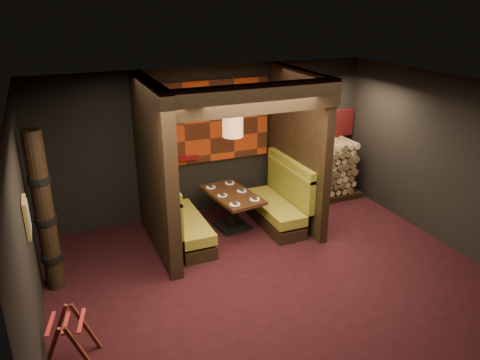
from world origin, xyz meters
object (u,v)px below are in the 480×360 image
Objects in this scene: booth_bench_right at (278,204)px; luggage_rack at (69,338)px; firewood_stack at (321,171)px; totem_column at (45,214)px; pendant_lamp at (233,124)px; dining_table at (232,205)px; booth_bench_left at (181,222)px.

booth_bench_right is 2.15× the size of luggage_rack.
booth_bench_right is 4.52m from luggage_rack.
booth_bench_right is 0.92× the size of firewood_stack.
booth_bench_right is 0.67× the size of totem_column.
pendant_lamp reaches higher than booth_bench_right.
pendant_lamp reaches higher than dining_table.
booth_bench_right is at bearing 0.00° from booth_bench_left.
dining_table is 1.85× the size of luggage_rack.
totem_column is (-3.12, -0.68, -0.81)m from pendant_lamp.
pendant_lamp is at bearing 38.47° from luggage_rack.
booth_bench_left and booth_bench_right have the same top height.
booth_bench_left is 1.89m from booth_bench_right.
booth_bench_left is 0.92× the size of firewood_stack.
firewood_stack is (2.21, 0.52, 0.16)m from dining_table.
booth_bench_left is 0.67× the size of totem_column.
totem_column is at bearing -165.25° from booth_bench_left.
totem_column is at bearing 92.64° from luggage_rack.
pendant_lamp is 2.67m from firewood_stack.
booth_bench_left is at bearing 180.00° from booth_bench_right.
booth_bench_left is 1.91m from pendant_lamp.
booth_bench_left is 2.30m from totem_column.
firewood_stack is (5.26, 2.98, 0.25)m from luggage_rack.
totem_column reaches higher than firewood_stack.
dining_table is (-0.86, 0.18, 0.05)m from booth_bench_right.
luggage_rack is 1.92m from totem_column.
booth_bench_right is 0.88m from dining_table.
luggage_rack is (-3.90, -2.28, -0.04)m from booth_bench_right.
pendant_lamp is at bearing -90.00° from dining_table.
booth_bench_left is at bearing 14.75° from totem_column.
dining_table is 0.58× the size of totem_column.
pendant_lamp is at bearing 7.27° from booth_bench_left.
booth_bench_right reaches higher than luggage_rack.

